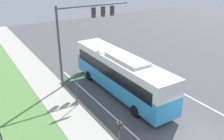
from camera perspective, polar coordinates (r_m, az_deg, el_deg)
name	(u,v)px	position (r m, az deg, el deg)	size (l,w,h in m)	color
ground_plane	(200,137)	(18.12, 19.53, -14.27)	(80.00, 80.00, 0.00)	#4C4C4F
bus	(121,72)	(21.54, 1.96, -0.42)	(2.61, 12.19, 3.63)	#3393D1
signal_gantry	(83,26)	(22.69, -6.63, 9.91)	(7.20, 0.41, 7.45)	#4C4C51
pedestrian_signal	(119,138)	(13.79, 1.66, -15.18)	(0.28, 0.34, 3.02)	#4C4C51
street_sign	(77,85)	(19.56, -8.08, -3.43)	(1.45, 0.08, 2.72)	#4C4C51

